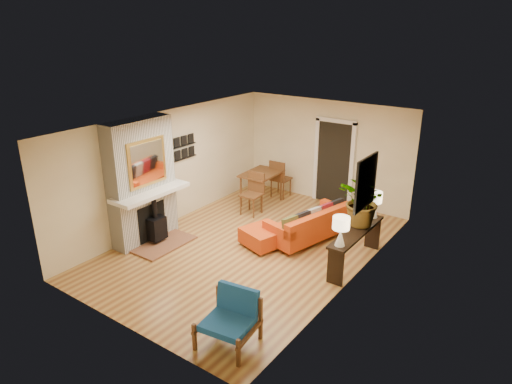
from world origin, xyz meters
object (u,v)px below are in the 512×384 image
Objects in this scene: sofa at (311,225)px; lamp_far at (374,201)px; dining_table at (264,179)px; console_table at (356,238)px; ottoman at (263,236)px; blue_chair at (232,315)px; lamp_near at (341,228)px; houseplant at (364,201)px.

lamp_far is (1.22, 0.29, 0.73)m from sofa.
console_table is at bearing -25.95° from dining_table.
ottoman is 3.03m from blue_chair.
dining_table reaches higher than sofa.
sofa is 2.18× the size of ottoman.
blue_chair is 3.15m from console_table.
console_table is at bearing 11.32° from ottoman.
dining_table is at bearing 151.32° from sofa.
dining_table is at bearing 154.05° from console_table.
sofa is 1.87m from lamp_near.
houseplant is at bearing 80.92° from blue_chair.
dining_table is at bearing 119.48° from blue_chair.
blue_chair is 0.46× the size of console_table.
ottoman is at bearing -127.50° from sofa.
blue_chair is 1.59× the size of lamp_far.
blue_chair reaches higher than console_table.
lamp_far reaches higher than console_table.
houseplant is at bearing -21.97° from dining_table.
dining_table is (-1.95, 1.07, 0.33)m from sofa.
blue_chair is 3.95m from lamp_far.
dining_table is 1.89× the size of houseplant.
console_table is at bearing -87.86° from houseplant.
ottoman is 1.76× the size of lamp_far.
ottoman is 0.95× the size of houseplant.
lamp_near reaches higher than ottoman.
blue_chair is at bearing -98.07° from lamp_far.
sofa is 1.45m from lamp_far.
lamp_near is (0.55, 2.36, 0.63)m from blue_chair.
houseplant reaches higher than lamp_near.
dining_table is 1.02× the size of console_table.
blue_chair is 0.86× the size of houseplant.
sofa is 1.09× the size of dining_table.
console_table is (3.17, -1.54, -0.09)m from dining_table.
houseplant reaches higher than sofa.
dining_table reaches higher than console_table.
lamp_near is at bearing 76.92° from blue_chair.
houseplant is (0.54, 3.36, 0.79)m from blue_chair.
lamp_near reaches higher than console_table.
ottoman is at bearing 168.97° from lamp_near.
ottoman is 2.08m from lamp_near.
lamp_far is (0.00, 0.77, 0.49)m from console_table.
lamp_far is at bearing -13.78° from dining_table.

